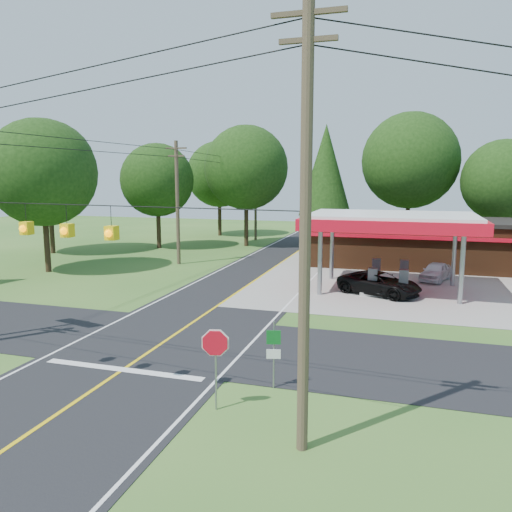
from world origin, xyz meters
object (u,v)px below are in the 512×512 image
(gas_canopy, at_px, (391,223))
(octagonal_stop_sign, at_px, (215,349))
(suv_car, at_px, (379,284))
(sedan_car, at_px, (436,272))

(gas_canopy, xyz_separation_m, octagonal_stop_sign, (-4.50, -18.57, -2.31))
(gas_canopy, height_order, suv_car, gas_canopy)
(suv_car, bearing_deg, sedan_car, -9.58)
(gas_canopy, relative_size, suv_car, 2.11)
(suv_car, relative_size, octagonal_stop_sign, 1.92)
(gas_canopy, xyz_separation_m, sedan_car, (3.00, 4.00, -3.64))
(gas_canopy, relative_size, sedan_car, 2.87)
(gas_canopy, height_order, sedan_car, gas_canopy)
(gas_canopy, relative_size, octagonal_stop_sign, 4.07)
(suv_car, height_order, sedan_car, suv_car)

